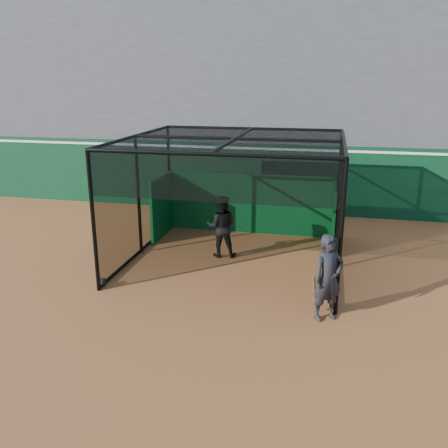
# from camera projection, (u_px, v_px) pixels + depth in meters

# --- Properties ---
(ground) EXTENTS (120.00, 120.00, 0.00)m
(ground) POSITION_uv_depth(u_px,v_px,m) (154.00, 309.00, 10.18)
(ground) COLOR #97572C
(ground) RESTS_ON ground
(outfield_wall) EXTENTS (50.00, 0.50, 2.50)m
(outfield_wall) POSITION_uv_depth(u_px,v_px,m) (233.00, 175.00, 17.74)
(outfield_wall) COLOR #09351B
(outfield_wall) RESTS_ON ground
(grandstand) EXTENTS (50.00, 7.85, 8.95)m
(grandstand) POSITION_uv_depth(u_px,v_px,m) (251.00, 85.00, 20.32)
(grandstand) COLOR #4C4C4F
(grandstand) RESTS_ON ground
(batting_cage) EXTENTS (5.50, 5.34, 3.29)m
(batting_cage) POSITION_uv_depth(u_px,v_px,m) (234.00, 201.00, 12.53)
(batting_cage) COLOR black
(batting_cage) RESTS_ON ground
(batter) EXTENTS (0.93, 0.78, 1.72)m
(batter) POSITION_uv_depth(u_px,v_px,m) (221.00, 226.00, 13.04)
(batter) COLOR black
(batter) RESTS_ON ground
(on_deck_player) EXTENTS (0.79, 0.73, 1.82)m
(on_deck_player) POSITION_uv_depth(u_px,v_px,m) (328.00, 278.00, 9.55)
(on_deck_player) COLOR black
(on_deck_player) RESTS_ON ground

